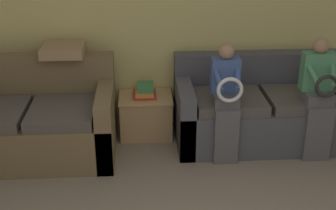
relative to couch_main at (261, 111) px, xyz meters
name	(u,v)px	position (x,y,z in m)	size (l,w,h in m)	color
wall_back	(182,16)	(-0.83, 0.50, 0.94)	(7.59, 0.06, 2.55)	#DBCC7F
couch_main	(261,111)	(0.00, 0.00, 0.00)	(1.84, 0.88, 0.91)	#4C4C56
couch_side	(32,123)	(-2.42, -0.16, 0.01)	(1.68, 0.96, 0.97)	brown
child_left_seated	(226,98)	(-0.46, -0.37, 0.32)	(0.29, 0.37, 1.18)	#56565B
child_right_seated	(318,95)	(0.46, -0.36, 0.33)	(0.33, 0.37, 1.23)	#56565B
side_shelf	(146,115)	(-1.25, 0.21, -0.10)	(0.59, 0.49, 0.46)	tan
book_stack	(145,91)	(-1.25, 0.21, 0.18)	(0.26, 0.27, 0.14)	#BC3833
throw_pillow	(63,50)	(-2.09, 0.18, 0.68)	(0.43, 0.43, 0.10)	#A38460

